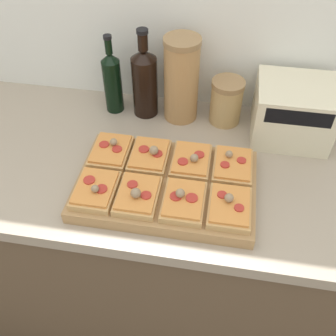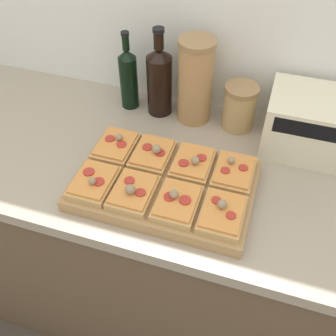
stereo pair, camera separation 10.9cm
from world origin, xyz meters
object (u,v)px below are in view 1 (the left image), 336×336
cutting_board (166,185)px  grain_jar_tall (181,80)px  toaster_oven (293,111)px  wine_bottle (145,81)px  olive_oil_bottle (112,81)px  grain_jar_short (226,101)px

cutting_board → grain_jar_tall: bearing=91.7°
grain_jar_tall → toaster_oven: grain_jar_tall is taller
wine_bottle → grain_jar_tall: size_ratio=1.06×
grain_jar_tall → toaster_oven: (0.36, -0.04, -0.05)m
olive_oil_bottle → wine_bottle: wine_bottle is taller
cutting_board → olive_oil_bottle: size_ratio=1.80×
grain_jar_tall → cutting_board: bearing=-88.3°
cutting_board → grain_jar_short: (0.14, 0.35, 0.06)m
olive_oil_bottle → cutting_board: bearing=-55.2°
cutting_board → wine_bottle: 0.39m
grain_jar_tall → grain_jar_short: size_ratio=1.86×
wine_bottle → cutting_board: bearing=-69.3°
grain_jar_tall → toaster_oven: bearing=-5.9°
grain_jar_tall → grain_jar_short: bearing=0.0°
wine_bottle → grain_jar_tall: wine_bottle is taller
wine_bottle → grain_jar_tall: (0.12, 0.00, 0.02)m
wine_bottle → grain_jar_short: wine_bottle is taller
cutting_board → olive_oil_bottle: bearing=124.8°
wine_bottle → grain_jar_tall: bearing=0.0°
grain_jar_tall → grain_jar_short: 0.16m
olive_oil_bottle → grain_jar_tall: size_ratio=0.96×
cutting_board → wine_bottle: bearing=110.7°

